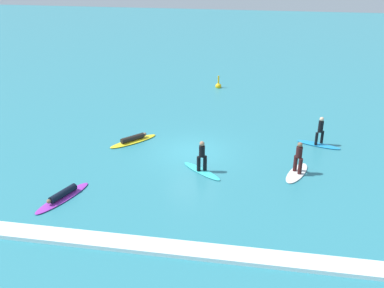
# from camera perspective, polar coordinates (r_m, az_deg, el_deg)

# --- Properties ---
(ground_plane) EXTENTS (120.00, 120.00, 0.00)m
(ground_plane) POSITION_cam_1_polar(r_m,az_deg,el_deg) (24.39, 0.00, -1.07)
(ground_plane) COLOR teal
(ground_plane) RESTS_ON ground
(surfer_on_yellow_board) EXTENTS (2.59, 2.78, 0.41)m
(surfer_on_yellow_board) POSITION_cam_1_polar(r_m,az_deg,el_deg) (25.83, -7.71, 0.55)
(surfer_on_yellow_board) COLOR yellow
(surfer_on_yellow_board) RESTS_ON ground_plane
(surfer_on_white_board) EXTENTS (1.60, 2.57, 1.75)m
(surfer_on_white_board) POSITION_cam_1_polar(r_m,az_deg,el_deg) (22.56, 13.70, -2.82)
(surfer_on_white_board) COLOR white
(surfer_on_white_board) RESTS_ON ground_plane
(surfer_on_blue_board) EXTENTS (2.57, 1.39, 1.76)m
(surfer_on_blue_board) POSITION_cam_1_polar(r_m,az_deg,el_deg) (26.08, 16.37, 0.77)
(surfer_on_blue_board) COLOR #1E8CD1
(surfer_on_blue_board) RESTS_ON ground_plane
(surfer_on_teal_board) EXTENTS (2.40, 2.07, 1.71)m
(surfer_on_teal_board) POSITION_cam_1_polar(r_m,az_deg,el_deg) (22.09, 1.30, -2.58)
(surfer_on_teal_board) COLOR #33C6CC
(surfer_on_teal_board) RESTS_ON ground_plane
(surfer_on_purple_board) EXTENTS (1.80, 3.23, 0.42)m
(surfer_on_purple_board) POSITION_cam_1_polar(r_m,az_deg,el_deg) (20.85, -16.63, -6.55)
(surfer_on_purple_board) COLOR purple
(surfer_on_purple_board) RESTS_ON ground_plane
(marker_buoy) EXTENTS (0.49, 0.49, 1.11)m
(marker_buoy) POSITION_cam_1_polar(r_m,az_deg,el_deg) (35.77, 3.48, 7.65)
(marker_buoy) COLOR yellow
(marker_buoy) RESTS_ON ground_plane
(wave_crest) EXTENTS (22.90, 0.90, 0.18)m
(wave_crest) POSITION_cam_1_polar(r_m,az_deg,el_deg) (17.11, -4.97, -13.26)
(wave_crest) COLOR white
(wave_crest) RESTS_ON ground_plane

